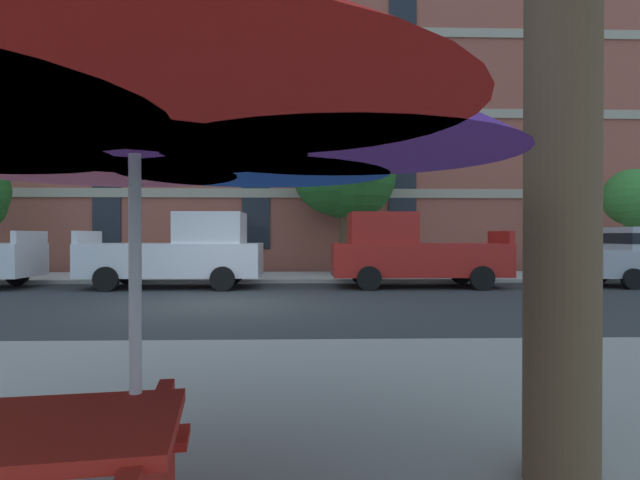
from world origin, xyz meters
The scene contains 8 objects.
ground_plane centered at (0.00, 0.00, 0.00)m, with size 120.00×120.00×0.00m, color #2D3033.
sidewalk_far centered at (0.00, 6.80, 0.06)m, with size 56.00×3.60×0.12m, color #B2ADA3.
apartment_building centered at (0.00, 14.99, 9.60)m, with size 40.72×12.08×19.20m.
pickup_white_midblock centered at (-1.68, 3.70, 1.03)m, with size 5.10×2.12×2.20m.
pickup_red centered at (5.04, 3.70, 1.03)m, with size 5.10×2.12×2.20m.
street_tree_middle centered at (3.45, 7.33, 3.85)m, with size 3.85×3.65×5.48m.
street_tree_right centered at (13.70, 6.34, 2.75)m, with size 2.32×2.30×3.89m.
patio_umbrella centered at (1.08, -9.00, 2.19)m, with size 3.75×3.48×2.52m.
Camera 1 is at (1.89, -11.52, 1.54)m, focal length 29.08 mm.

